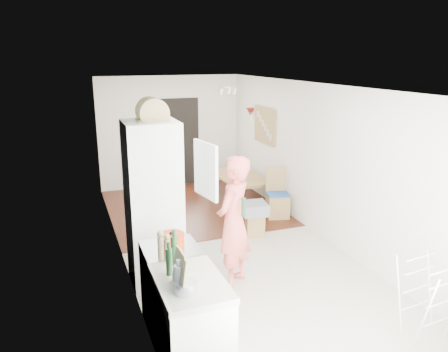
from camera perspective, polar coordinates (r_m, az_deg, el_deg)
room_shell at (r=6.68m, az=0.12°, el=1.01°), size 3.20×7.00×2.50m
floor at (r=7.09m, az=0.11°, el=-8.82°), size 3.20×7.00×0.01m
wood_floor_overlay at (r=8.72m, az=-4.17°, el=-4.07°), size 3.20×3.30×0.01m
sage_wall_panel at (r=4.25m, az=-10.55°, el=0.64°), size 0.02×3.00×1.30m
tile_splashback at (r=3.98m, az=-8.54°, el=-11.06°), size 0.02×1.90×0.50m
doorway_recess at (r=10.03m, az=-5.82°, el=4.38°), size 0.90×0.04×2.00m
base_cabinet at (r=4.40m, az=-4.32°, el=-18.97°), size 0.60×0.90×0.86m
worktop at (r=4.16m, az=-4.45°, el=-13.74°), size 0.62×0.92×0.06m
range_cooker at (r=5.02m, az=-6.80°, el=-14.24°), size 0.60×0.60×0.88m
cooker_top at (r=4.81m, az=-6.97°, el=-9.47°), size 0.60×0.60×0.04m
fridge_housing at (r=5.67m, az=-9.18°, el=-3.68°), size 0.66×0.66×2.15m
fridge_door at (r=5.40m, az=-2.41°, el=0.80°), size 0.14×0.56×0.70m
fridge_interior at (r=5.60m, az=-6.29°, el=1.25°), size 0.02×0.52×0.66m
pinboard at (r=8.94m, az=5.37°, el=6.61°), size 0.03×0.90×0.70m
pinboard_frame at (r=8.93m, az=5.28°, el=6.61°), size 0.00×0.94×0.74m
wall_sconce at (r=9.48m, az=3.46°, el=8.38°), size 0.18×0.18×0.16m
person at (r=5.53m, az=1.24°, el=-4.55°), size 0.88×0.87×2.05m
dining_table at (r=9.05m, az=2.13°, el=-1.82°), size 0.76×1.32×0.46m
dining_chair at (r=8.10m, az=7.04°, el=-2.29°), size 0.47×0.47×0.92m
stool at (r=7.35m, az=4.05°, el=-6.33°), size 0.35×0.35×0.38m
grey_drape at (r=7.25m, az=3.94°, el=-4.24°), size 0.47×0.47×0.19m
drying_rack at (r=5.25m, az=25.11°, el=-14.36°), size 0.49×0.45×0.87m
bread_bin at (r=5.44m, az=-9.38°, el=8.22°), size 0.42×0.41×0.20m
red_casserole at (r=4.74m, az=-6.87°, el=-8.47°), size 0.29×0.29×0.17m
steel_pan at (r=3.93m, az=-5.01°, el=-14.28°), size 0.23×0.23×0.10m
held_bottle at (r=5.35m, az=2.56°, el=-4.09°), size 0.05×0.05×0.24m
bottle_a at (r=4.19m, az=-7.17°, el=-11.06°), size 0.08×0.08×0.27m
bottle_b at (r=4.36m, az=-6.47°, el=-9.66°), size 0.08×0.08×0.30m
bottle_c at (r=3.97m, az=-5.90°, el=-13.00°), size 0.11×0.11×0.22m
pepper_mill_front at (r=4.52m, az=-8.25°, el=-9.28°), size 0.08×0.08×0.24m
pepper_mill_back at (r=4.52m, az=-7.44°, el=-9.43°), size 0.07×0.07×0.21m
chopping_boards at (r=3.94m, az=-5.76°, el=-12.17°), size 0.11×0.25×0.35m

